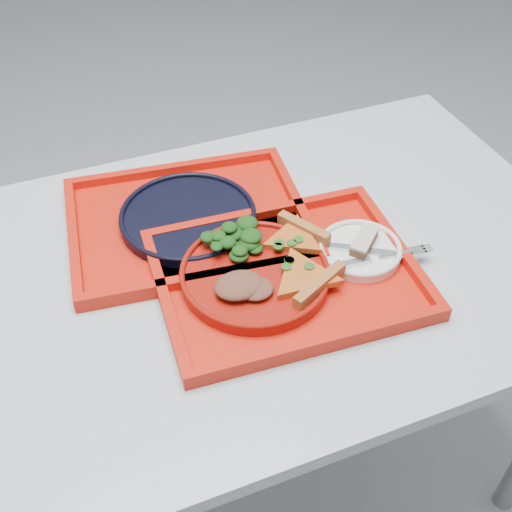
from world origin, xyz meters
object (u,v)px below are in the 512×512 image
at_px(dinner_plate, 255,276).
at_px(navy_plate, 188,218).
at_px(tray_main, 286,277).
at_px(dessert_bar, 364,241).
at_px(tray_far, 189,224).

xyz_separation_m(dinner_plate, navy_plate, (-0.06, 0.19, -0.00)).
distance_m(tray_main, dessert_bar, 0.16).
bearing_deg(dinner_plate, tray_main, -10.30).
bearing_deg(dessert_bar, dinner_plate, 136.37).
bearing_deg(navy_plate, dessert_bar, -36.01).
bearing_deg(tray_far, dessert_bar, -29.26).
relative_size(tray_far, navy_plate, 1.73).
xyz_separation_m(tray_main, dinner_plate, (-0.05, 0.01, 0.02)).
xyz_separation_m(dinner_plate, dessert_bar, (0.21, -0.01, 0.02)).
distance_m(tray_main, navy_plate, 0.23).
distance_m(navy_plate, dessert_bar, 0.34).
bearing_deg(tray_main, navy_plate, 123.58).
relative_size(tray_far, dinner_plate, 1.73).
height_order(navy_plate, dessert_bar, dessert_bar).
bearing_deg(dinner_plate, tray_far, 107.75).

